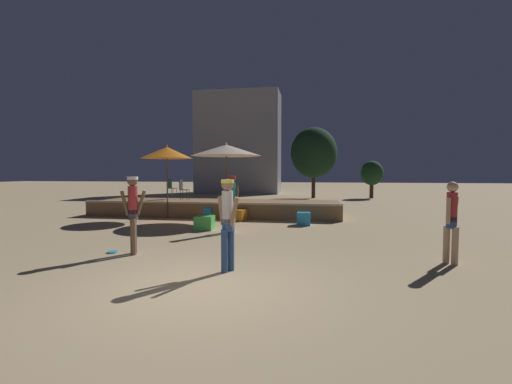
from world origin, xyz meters
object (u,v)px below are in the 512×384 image
Objects in this scene: patio_umbrella_1 at (167,153)px; background_tree_1 at (314,153)px; cube_seat_0 at (239,215)px; cube_seat_1 at (205,223)px; bistro_chair_0 at (171,186)px; patio_umbrella_0 at (226,150)px; cube_seat_2 at (304,219)px; person_1 at (232,200)px; person_3 at (452,220)px; bistro_chair_1 at (183,188)px; background_tree_0 at (372,173)px; cube_seat_3 at (209,213)px; person_2 at (133,209)px; person_0 at (228,219)px; frisbee_disc at (112,252)px.

background_tree_1 is at bearing 63.82° from patio_umbrella_1.
patio_umbrella_1 reaches higher than cube_seat_0.
patio_umbrella_1 is 4.91× the size of cube_seat_1.
patio_umbrella_1 reaches higher than bistro_chair_0.
cube_seat_2 is at bearing -13.78° from patio_umbrella_0.
patio_umbrella_0 reaches higher than person_1.
person_1 is 1.05× the size of person_3.
bistro_chair_1 is (-5.37, 1.93, 1.01)m from cube_seat_2.
bistro_chair_0 is 0.32× the size of background_tree_0.
patio_umbrella_0 is 4.98× the size of cube_seat_1.
person_2 is (0.10, -6.33, 0.82)m from cube_seat_3.
person_0 is at bearing -95.09° from background_tree_1.
bistro_chair_0 is at bearing 103.96° from frisbee_disc.
person_1 is 7.63× the size of frisbee_disc.
cube_seat_0 is at bearing -5.13° from patio_umbrella_1.
cube_seat_3 is 3.02× the size of frisbee_disc.
background_tree_1 is (4.26, 18.47, 2.32)m from person_2.
cube_seat_2 is 6.45m from person_2.
patio_umbrella_0 is at bearing -4.84° from patio_umbrella_1.
background_tree_0 is at bearing -165.20° from person_0.
cube_seat_2 is 6.73m from frisbee_disc.
patio_umbrella_1 is at bearing 175.16° from patio_umbrella_0.
cube_seat_1 is at bearing -103.89° from background_tree_1.
person_1 is at bearing -18.13° from cube_seat_1.
cube_seat_3 is 7.85m from person_0.
patio_umbrella_0 reaches higher than cube_seat_1.
person_3 is 7.63m from frisbee_disc.
background_tree_0 is (7.23, 13.17, 1.63)m from cube_seat_0.
background_tree_0 is at bearing 51.24° from patio_umbrella_1.
cube_seat_3 is at bearing 177.05° from person_1.
cube_seat_1 is (-0.18, -2.28, -2.56)m from patio_umbrella_0.
bistro_chair_1 is at bearing -10.96° from person_2.
background_tree_1 is (-4.26, -0.50, 1.52)m from background_tree_0.
person_2 is (-1.61, -3.25, 0.01)m from person_1.
cube_seat_0 is at bearing 72.28° from cube_seat_1.
patio_umbrella_0 reaches higher than cube_seat_2.
person_2 is 0.35× the size of background_tree_1.
cube_seat_3 is 0.42× the size of person_3.
bistro_chair_0 is at bearing -5.63° from person_2.
person_0 is 10.64m from bistro_chair_0.
bistro_chair_1 is at bearing -121.83° from person_0.
person_1 is at bearing -39.46° from patio_umbrella_1.
patio_umbrella_0 is 2.62m from cube_seat_0.
cube_seat_3 is (1.73, 0.25, -2.50)m from patio_umbrella_1.
person_2 reaches higher than bistro_chair_0.
person_2 reaches higher than cube_seat_1.
background_tree_0 is (8.52, 18.97, 0.80)m from person_2.
background_tree_1 is at bearing 76.80° from cube_seat_0.
frisbee_disc is (-1.15, -3.56, -0.21)m from cube_seat_1.
cube_seat_1 is at bearing -46.00° from patio_umbrella_1.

